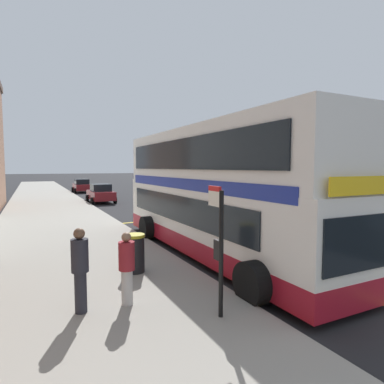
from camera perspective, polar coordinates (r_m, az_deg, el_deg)
name	(u,v)px	position (r m, az deg, el deg)	size (l,w,h in m)	color
ground_plane	(116,195)	(36.23, -13.37, -0.57)	(260.00, 260.00, 0.00)	black
pavement_near	(45,197)	(35.30, -24.51, -0.86)	(6.00, 76.00, 0.14)	gray
double_decker_bus	(214,196)	(11.35, 3.97, -0.67)	(3.29, 11.49, 4.40)	white
bus_bay_markings	(211,253)	(11.69, 3.34, -10.79)	(2.86, 15.18, 0.01)	yellow
bus_stop_sign	(219,239)	(6.37, 4.80, -8.36)	(0.09, 0.51, 2.56)	black
parked_car_maroon_across	(101,193)	(29.02, -15.85, -0.24)	(2.09, 4.20, 1.62)	maroon
parked_car_maroon_kerbside	(82,186)	(41.55, -18.91, 1.04)	(2.09, 4.20, 1.62)	maroon
pedestrian_waiting_near_sign	(127,266)	(7.13, -11.47, -12.69)	(0.34, 0.34, 1.56)	#B7B2AD
pedestrian_further_back	(80,267)	(6.98, -19.20, -12.39)	(0.34, 0.34, 1.73)	#26262D
litter_bin	(135,253)	(9.28, -10.08, -10.59)	(0.56, 0.56, 1.07)	black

